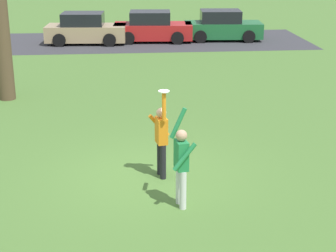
{
  "coord_description": "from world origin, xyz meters",
  "views": [
    {
      "loc": [
        -0.59,
        -11.65,
        5.2
      ],
      "look_at": [
        0.47,
        -0.16,
        1.26
      ],
      "focal_mm": 58.78,
      "sensor_mm": 36.0,
      "label": 1
    }
  ],
  "objects": [
    {
      "name": "ground_plane",
      "position": [
        0.0,
        0.0,
        0.0
      ],
      "size": [
        120.0,
        120.0,
        0.0
      ],
      "primitive_type": "plane",
      "color": "#4C7533"
    },
    {
      "name": "parked_car_green",
      "position": [
        5.04,
        17.62,
        0.73
      ],
      "size": [
        4.22,
        2.27,
        1.59
      ],
      "rotation": [
        0.0,
        0.0,
        -0.07
      ],
      "color": "#1E6633",
      "rests_on": "ground_plane"
    },
    {
      "name": "parked_car_red",
      "position": [
        1.26,
        17.52,
        0.73
      ],
      "size": [
        4.22,
        2.27,
        1.59
      ],
      "rotation": [
        0.0,
        0.0,
        -0.07
      ],
      "color": "red",
      "rests_on": "ground_plane"
    },
    {
      "name": "frisbee_disc",
      "position": [
        0.37,
        -0.27,
        2.09
      ],
      "size": [
        0.24,
        0.24,
        0.02
      ],
      "primitive_type": "cylinder",
      "color": "white",
      "rests_on": "person_catcher"
    },
    {
      "name": "person_defender",
      "position": [
        0.61,
        -1.56,
        0.98
      ],
      "size": [
        0.51,
        0.6,
        2.04
      ],
      "rotation": [
        0.0,
        0.0,
        1.75
      ],
      "color": "silver",
      "rests_on": "ground_plane"
    },
    {
      "name": "person_catcher",
      "position": [
        0.33,
        -0.05,
        0.98
      ],
      "size": [
        0.49,
        0.57,
        2.08
      ],
      "rotation": [
        0.0,
        0.0,
        -1.39
      ],
      "color": "black",
      "rests_on": "ground_plane"
    },
    {
      "name": "parking_strip",
      "position": [
        1.39,
        17.6,
        0.0
      ],
      "size": [
        16.31,
        6.4,
        0.01
      ],
      "primitive_type": "cube",
      "color": "#38383D",
      "rests_on": "ground_plane"
    },
    {
      "name": "parked_car_tan",
      "position": [
        -2.23,
        17.25,
        0.73
      ],
      "size": [
        4.22,
        2.27,
        1.59
      ],
      "rotation": [
        0.0,
        0.0,
        -0.07
      ],
      "color": "tan",
      "rests_on": "ground_plane"
    }
  ]
}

